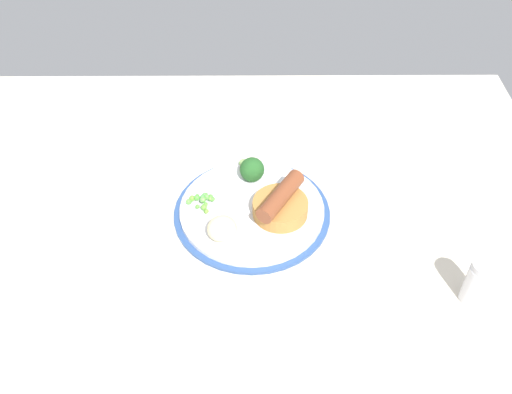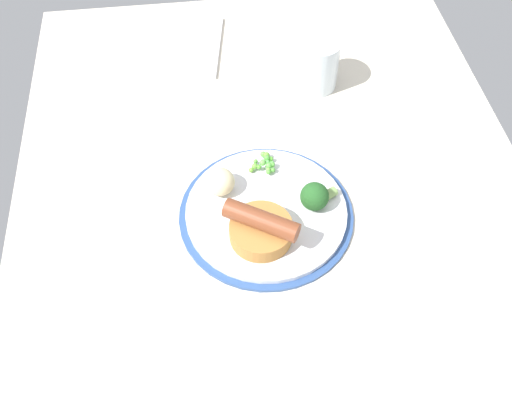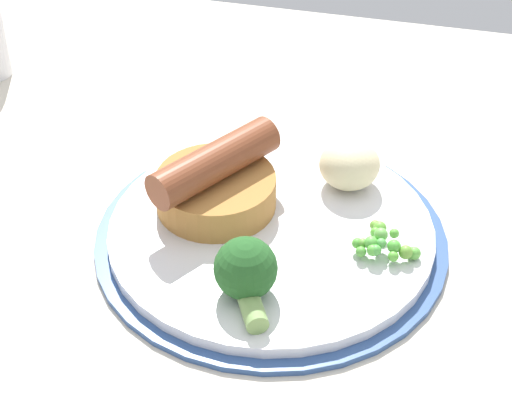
# 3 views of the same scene
# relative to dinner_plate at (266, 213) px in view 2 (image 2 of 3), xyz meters

# --- Properties ---
(dining_table) EXTENTS (1.10, 0.80, 0.03)m
(dining_table) POSITION_rel_dinner_plate_xyz_m (0.01, -0.02, -0.02)
(dining_table) COLOR beige
(dining_table) RESTS_ON ground
(dinner_plate) EXTENTS (0.26, 0.26, 0.01)m
(dinner_plate) POSITION_rel_dinner_plate_xyz_m (0.00, 0.00, 0.00)
(dinner_plate) COLOR #2D4C84
(dinner_plate) RESTS_ON dining_table
(sausage_pudding) EXTENTS (0.09, 0.11, 0.05)m
(sausage_pudding) POSITION_rel_dinner_plate_xyz_m (-0.05, 0.01, 0.03)
(sausage_pudding) COLOR #AD7538
(sausage_pudding) RESTS_ON dinner_plate
(pea_pile) EXTENTS (0.05, 0.04, 0.02)m
(pea_pile) POSITION_rel_dinner_plate_xyz_m (0.08, -0.01, 0.02)
(pea_pile) COLOR #67A742
(pea_pile) RESTS_ON dinner_plate
(broccoli_floret_near) EXTENTS (0.05, 0.06, 0.04)m
(broccoli_floret_near) POSITION_rel_dinner_plate_xyz_m (0.00, -0.07, 0.03)
(broccoli_floret_near) COLOR #235623
(broccoli_floret_near) RESTS_ON dinner_plate
(potato_chunk_0) EXTENTS (0.06, 0.06, 0.04)m
(potato_chunk_0) POSITION_rel_dinner_plate_xyz_m (0.05, 0.06, 0.03)
(potato_chunk_0) COLOR beige
(potato_chunk_0) RESTS_ON dinner_plate
(fork) EXTENTS (0.18, 0.04, 0.01)m
(fork) POSITION_rel_dinner_plate_xyz_m (0.40, 0.04, -0.00)
(fork) COLOR silver
(fork) RESTS_ON dining_table
(drinking_glass) EXTENTS (0.08, 0.08, 0.09)m
(drinking_glass) POSITION_rel_dinner_plate_xyz_m (0.28, -0.13, 0.04)
(drinking_glass) COLOR silver
(drinking_glass) RESTS_ON dining_table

